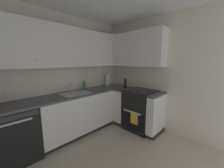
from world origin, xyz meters
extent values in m
cube|color=beige|center=(0.00, 1.44, 1.25)|extent=(3.76, 0.05, 2.50)
cube|color=beige|center=(1.86, 0.00, 1.25)|extent=(0.05, 2.93, 2.50)
cube|color=black|center=(-0.67, 1.11, 0.43)|extent=(0.60, 0.60, 0.86)
cube|color=#333333|center=(-0.67, 0.81, 0.81)|extent=(0.55, 0.01, 0.07)
cube|color=silver|center=(-0.67, 0.79, 0.74)|extent=(0.36, 0.02, 0.02)
cube|color=silver|center=(0.43, 1.11, 0.47)|extent=(1.59, 0.60, 0.77)
cube|color=black|center=(0.43, 1.14, 0.04)|extent=(1.59, 0.54, 0.09)
sphere|color=tan|center=(0.08, 0.80, 0.62)|extent=(0.02, 0.02, 0.02)
sphere|color=tan|center=(0.78, 0.80, 0.62)|extent=(0.02, 0.02, 0.02)
cube|color=#4C4C51|center=(0.43, 1.11, 0.87)|extent=(2.80, 0.60, 0.03)
cube|color=silver|center=(1.53, 0.69, 0.47)|extent=(0.60, 0.24, 0.77)
cube|color=black|center=(1.56, 0.69, 0.04)|extent=(0.54, 0.24, 0.09)
cube|color=silver|center=(1.53, -0.15, 0.47)|extent=(0.60, 0.15, 0.77)
cube|color=black|center=(1.56, -0.15, 0.04)|extent=(0.54, 0.15, 0.09)
sphere|color=tan|center=(1.22, -0.15, 0.62)|extent=(0.02, 0.02, 0.02)
cube|color=#4C4C51|center=(1.53, 0.69, 0.87)|extent=(0.60, 0.24, 0.03)
cube|color=#4C4C51|center=(1.53, -0.15, 0.87)|extent=(0.60, 0.15, 0.03)
cube|color=black|center=(1.55, 0.25, 0.45)|extent=(0.64, 0.62, 0.89)
cube|color=black|center=(1.22, 0.25, 0.29)|extent=(0.02, 0.55, 0.37)
cube|color=silver|center=(1.20, 0.25, 0.49)|extent=(0.02, 0.43, 0.02)
cube|color=black|center=(1.55, 0.25, 0.90)|extent=(0.59, 0.60, 0.01)
cube|color=black|center=(1.86, 0.25, 0.97)|extent=(0.03, 0.60, 0.15)
cylinder|color=#4C4C4C|center=(1.41, 0.11, 0.91)|extent=(0.11, 0.11, 0.01)
cylinder|color=#4C4C4C|center=(1.41, 0.39, 0.91)|extent=(0.11, 0.11, 0.01)
cylinder|color=#4C4C4C|center=(1.69, 0.11, 0.91)|extent=(0.11, 0.11, 0.01)
cylinder|color=#4C4C4C|center=(1.69, 0.39, 0.91)|extent=(0.11, 0.11, 0.01)
cube|color=gold|center=(1.20, 0.18, 0.38)|extent=(0.02, 0.17, 0.26)
cube|color=silver|center=(0.27, 1.25, 1.82)|extent=(2.48, 0.32, 0.77)
sphere|color=tan|center=(-0.27, 1.08, 1.57)|extent=(0.02, 0.02, 0.02)
sphere|color=tan|center=(0.82, 1.08, 1.57)|extent=(0.02, 0.02, 0.02)
cube|color=silver|center=(1.67, 0.62, 1.82)|extent=(0.32, 1.58, 0.77)
cube|color=#B7B7BC|center=(0.40, 1.08, 0.90)|extent=(0.55, 0.40, 0.01)
cube|color=gray|center=(0.40, 1.08, 0.85)|extent=(0.51, 0.36, 0.09)
cube|color=#99999E|center=(0.40, 1.08, 0.86)|extent=(0.02, 0.35, 0.06)
cylinder|color=silver|center=(0.40, 1.31, 0.98)|extent=(0.02, 0.02, 0.18)
cylinder|color=silver|center=(0.40, 1.24, 1.06)|extent=(0.02, 0.15, 0.02)
cylinder|color=silver|center=(0.45, 1.31, 0.92)|extent=(0.02, 0.02, 0.06)
cylinder|color=#338C4C|center=(0.75, 1.29, 0.98)|extent=(0.07, 0.07, 0.18)
cylinder|color=#262626|center=(0.75, 1.29, 1.09)|extent=(0.03, 0.03, 0.03)
cylinder|color=white|center=(1.48, 1.27, 1.04)|extent=(0.11, 0.11, 0.29)
cylinder|color=#3F3F3F|center=(1.48, 1.27, 1.06)|extent=(0.02, 0.02, 0.35)
cylinder|color=black|center=(1.53, 0.69, 1.00)|extent=(0.07, 0.07, 0.22)
cylinder|color=black|center=(1.53, 0.69, 1.13)|extent=(0.04, 0.04, 0.02)
camera|label=1|loc=(-0.95, -1.26, 1.54)|focal=20.91mm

